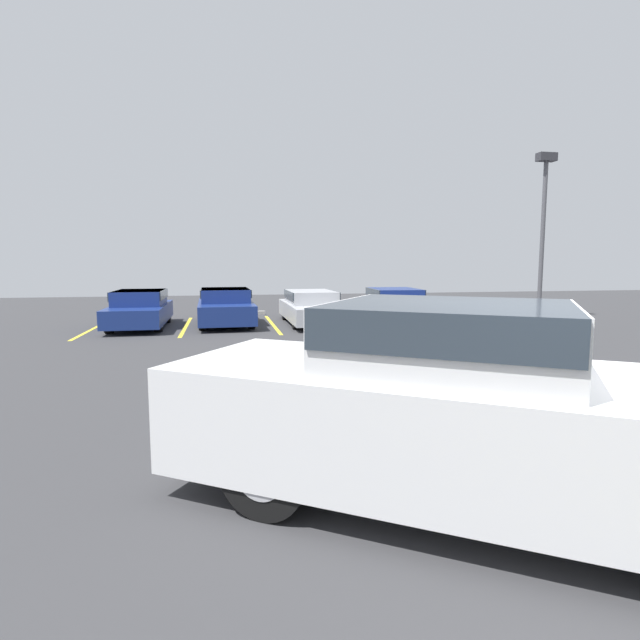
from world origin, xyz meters
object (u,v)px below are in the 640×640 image
(parked_sedan_a, at_px, (140,308))
(parked_sedan_b, at_px, (225,306))
(pickup_truck, at_px, (483,411))
(parked_sedan_d, at_px, (395,304))
(parked_sedan_c, at_px, (311,306))
(light_post, at_px, (544,214))
(wheel_stop_curb, at_px, (243,313))

(parked_sedan_a, relative_size, parked_sedan_b, 0.98)
(pickup_truck, bearing_deg, parked_sedan_d, 107.19)
(parked_sedan_d, bearing_deg, parked_sedan_a, -85.61)
(parked_sedan_c, bearing_deg, parked_sedan_d, 93.77)
(parked_sedan_a, bearing_deg, parked_sedan_d, 90.64)
(parked_sedan_c, height_order, light_post, light_post)
(parked_sedan_a, relative_size, light_post, 0.70)
(parked_sedan_d, distance_m, light_post, 6.60)
(parked_sedan_b, xyz_separation_m, wheel_stop_curb, (0.73, 3.20, -0.60))
(pickup_truck, xyz_separation_m, parked_sedan_d, (4.05, 13.67, -0.26))
(parked_sedan_b, distance_m, light_post, 12.28)
(parked_sedan_b, relative_size, wheel_stop_curb, 2.45)
(parked_sedan_c, bearing_deg, parked_sedan_a, -91.11)
(light_post, relative_size, wheel_stop_curb, 3.45)
(parked_sedan_c, distance_m, light_post, 9.47)
(parked_sedan_a, bearing_deg, parked_sedan_c, 88.90)
(parked_sedan_c, bearing_deg, pickup_truck, -3.83)
(parked_sedan_b, relative_size, parked_sedan_c, 0.94)
(parked_sedan_c, bearing_deg, light_post, 88.69)
(pickup_truck, bearing_deg, parked_sedan_b, 132.35)
(parked_sedan_d, bearing_deg, pickup_truck, -12.85)
(parked_sedan_a, relative_size, parked_sedan_d, 1.00)
(pickup_truck, bearing_deg, light_post, 87.44)
(parked_sedan_b, height_order, light_post, light_post)
(pickup_truck, height_order, parked_sedan_b, pickup_truck)
(light_post, bearing_deg, parked_sedan_d, 175.96)
(pickup_truck, height_order, parked_sedan_c, pickup_truck)
(pickup_truck, xyz_separation_m, parked_sedan_b, (-2.09, 13.76, -0.23))
(parked_sedan_d, bearing_deg, parked_sedan_b, -87.18)
(parked_sedan_c, relative_size, light_post, 0.75)
(parked_sedan_b, relative_size, light_post, 0.71)
(parked_sedan_b, bearing_deg, pickup_truck, 7.08)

